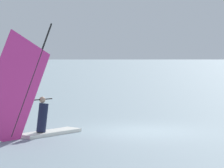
# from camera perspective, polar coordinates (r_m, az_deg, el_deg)

# --- Properties ---
(ground_plane) EXTENTS (4000.00, 4000.00, 0.00)m
(ground_plane) POSITION_cam_1_polar(r_m,az_deg,el_deg) (18.54, 3.10, -5.32)
(ground_plane) COLOR gray
(windsurfer) EXTENTS (4.27, 1.62, 4.14)m
(windsurfer) POSITION_cam_1_polar(r_m,az_deg,el_deg) (17.23, -9.03, -2.70)
(windsurfer) COLOR white
(windsurfer) RESTS_ON ground_plane
(distant_headland) EXTENTS (797.44, 397.38, 43.99)m
(distant_headland) POSITION_cam_1_polar(r_m,az_deg,el_deg) (1375.09, -6.83, 3.70)
(distant_headland) COLOR #60665B
(distant_headland) RESTS_ON ground_plane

